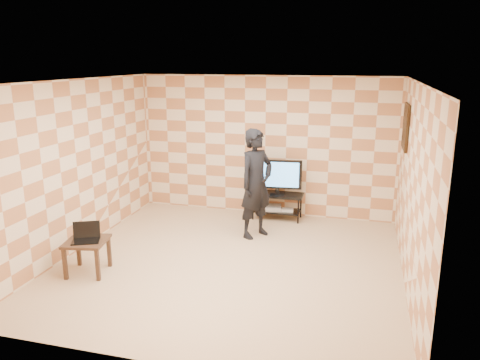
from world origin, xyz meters
name	(u,v)px	position (x,y,z in m)	size (l,w,h in m)	color
floor	(230,263)	(0.00, 0.00, 0.00)	(5.00, 5.00, 0.00)	tan
wall_back	(265,146)	(0.00, 2.50, 1.35)	(5.00, 0.02, 2.70)	beige
wall_front	(155,240)	(0.00, -2.50, 1.35)	(5.00, 0.02, 2.70)	beige
wall_left	(77,167)	(-2.50, 0.00, 1.35)	(0.02, 5.00, 2.70)	beige
wall_right	(413,189)	(2.50, 0.00, 1.35)	(0.02, 5.00, 2.70)	beige
ceiling	(229,81)	(0.00, 0.00, 2.70)	(5.00, 5.00, 0.02)	white
wall_art	(406,127)	(2.47, 1.55, 1.95)	(0.04, 0.72, 0.72)	black
tv_stand	(277,200)	(0.31, 2.20, 0.37)	(0.99, 0.44, 0.50)	black
tv	(278,175)	(0.31, 2.19, 0.87)	(0.91, 0.20, 0.66)	black
dvd_player	(270,208)	(0.17, 2.19, 0.21)	(0.45, 0.32, 0.08)	#B6B6B9
game_console	(288,210)	(0.52, 2.17, 0.20)	(0.22, 0.16, 0.05)	silver
side_table	(87,246)	(-1.88, -0.83, 0.41)	(0.65, 0.65, 0.50)	#322215
laptop	(86,237)	(-1.88, -0.83, 0.55)	(0.46, 0.42, 0.25)	black
person	(256,184)	(0.12, 1.22, 0.94)	(0.68, 0.45, 1.88)	black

